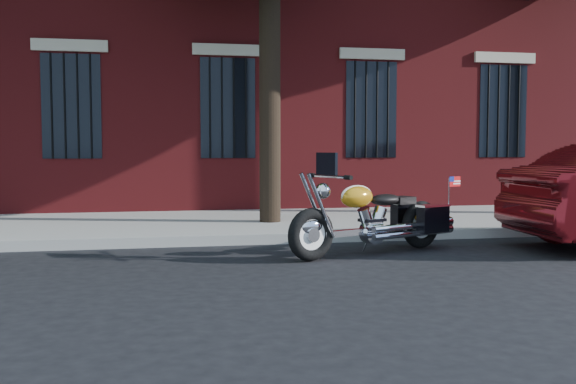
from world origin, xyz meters
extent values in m
plane|color=black|center=(0.00, 0.00, 0.00)|extent=(120.00, 120.00, 0.00)
cube|color=gray|center=(0.00, 1.38, 0.07)|extent=(40.00, 0.16, 0.15)
cube|color=gray|center=(0.00, 3.26, 0.07)|extent=(40.00, 3.60, 0.15)
cube|color=black|center=(0.00, 5.11, 2.20)|extent=(1.10, 0.14, 2.00)
cube|color=#B2A893|center=(0.00, 5.08, 3.35)|extent=(1.40, 0.20, 0.22)
cylinder|color=black|center=(0.00, 5.03, 2.20)|extent=(0.04, 0.04, 2.00)
cylinder|color=black|center=(0.50, 2.90, 2.50)|extent=(0.36, 0.36, 5.00)
torus|color=black|center=(0.51, -0.17, 0.34)|extent=(0.67, 0.39, 0.67)
torus|color=black|center=(2.26, 0.55, 0.34)|extent=(0.67, 0.39, 0.67)
cylinder|color=white|center=(0.51, -0.17, 0.34)|extent=(0.48, 0.25, 0.50)
cylinder|color=white|center=(2.26, 0.55, 0.34)|extent=(0.48, 0.25, 0.50)
ellipsoid|color=white|center=(0.51, -0.17, 0.44)|extent=(0.37, 0.25, 0.19)
ellipsoid|color=orange|center=(2.26, 0.55, 0.46)|extent=(0.38, 0.26, 0.19)
cube|color=white|center=(1.38, 0.19, 0.32)|extent=(1.42, 0.66, 0.08)
cylinder|color=white|center=(1.43, 0.21, 0.30)|extent=(0.36, 0.29, 0.32)
cylinder|color=white|center=(1.96, 0.23, 0.31)|extent=(1.18, 0.56, 0.09)
ellipsoid|color=orange|center=(1.18, 0.11, 0.78)|extent=(0.56, 0.45, 0.28)
ellipsoid|color=black|center=(1.64, 0.30, 0.72)|extent=(0.55, 0.45, 0.15)
cube|color=black|center=(2.13, 0.78, 0.45)|extent=(0.50, 0.33, 0.38)
cube|color=black|center=(2.33, 0.30, 0.45)|extent=(0.50, 0.33, 0.38)
cylinder|color=white|center=(0.77, -0.07, 1.05)|extent=(0.33, 0.73, 0.04)
sphere|color=white|center=(0.68, -0.10, 0.87)|extent=(0.26, 0.26, 0.20)
cube|color=black|center=(0.73, -0.08, 1.21)|extent=(0.19, 0.38, 0.28)
cube|color=red|center=(2.68, 0.41, 0.94)|extent=(0.21, 0.10, 0.14)
camera|label=1|loc=(-1.25, -7.86, 1.42)|focal=40.00mm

